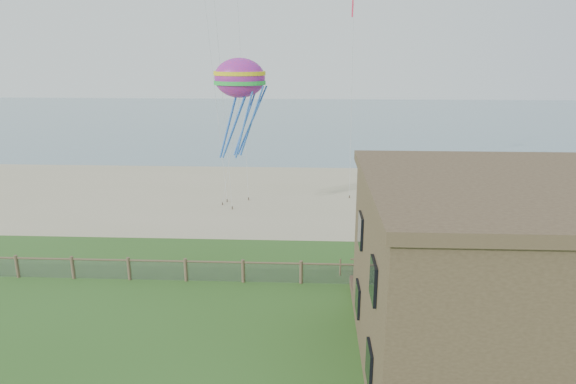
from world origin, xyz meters
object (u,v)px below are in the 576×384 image
Objects in this scene: chainlink_fence at (243,272)px; picnic_table at (377,300)px; motel at (576,287)px; octopus_kite at (240,106)px.

chainlink_fence is 22.26× the size of picnic_table.
octopus_kite is at bearing 129.86° from motel.
octopus_kite is (-7.98, 12.48, 7.60)m from picnic_table.
chainlink_fence is 7.00m from picnic_table.
motel reaches higher than picnic_table.
motel is 8.54m from picnic_table.
motel is (13.00, -7.00, 2.95)m from chainlink_fence.
octopus_kite is at bearing 97.59° from chainlink_fence.
chainlink_fence is at bearing -106.83° from octopus_kite.
chainlink_fence reaches higher than picnic_table.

